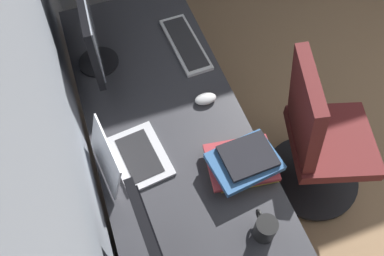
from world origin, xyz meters
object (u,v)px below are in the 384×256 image
Objects in this scene: laptop_leftmost at (126,157)px; book_stack_near at (244,162)px; mouse_spare at (206,99)px; coffee_mug at (265,228)px; drawer_pedestal at (198,251)px; keyboard_main at (185,44)px; office_chair at (317,142)px; monitor_secondary at (88,24)px.

laptop_leftmost reaches higher than book_stack_near.
book_stack_near reaches higher than mouse_spare.
mouse_spare is 0.67m from coffee_mug.
keyboard_main reaches higher than drawer_pedestal.
keyboard_main is 0.38m from mouse_spare.
monitor_secondary is at bearing 55.23° from office_chair.
monitor_secondary is 1.81× the size of book_stack_near.
laptop_leftmost is (0.36, 0.19, 0.43)m from drawer_pedestal.
office_chair is at bearing -93.82° from laptop_leftmost.
keyboard_main is at bearing -0.13° from book_stack_near.
mouse_spare is at bearing 3.97° from book_stack_near.
book_stack_near is at bearing -56.67° from drawer_pedestal.
drawer_pedestal is at bearing -151.62° from laptop_leftmost.
laptop_leftmost is at bearing 28.38° from drawer_pedestal.
monitor_secondary is at bearing 46.10° from mouse_spare.
drawer_pedestal is at bearing 164.21° from keyboard_main.
keyboard_main is 1.04m from coffee_mug.
drawer_pedestal is 2.26× the size of book_stack_near.
laptop_leftmost is 0.33× the size of office_chair.
office_chair is at bearing -141.24° from keyboard_main.
office_chair reaches higher than mouse_spare.
monitor_secondary reaches higher than coffee_mug.
drawer_pedestal is at bearing -168.92° from monitor_secondary.
laptop_leftmost is at bearing 67.67° from book_stack_near.
office_chair is (-0.06, -0.96, -0.32)m from laptop_leftmost.
keyboard_main is at bearing -94.03° from monitor_secondary.
drawer_pedestal is at bearing 110.83° from office_chair.
drawer_pedestal is 6.68× the size of mouse_spare.
coffee_mug is (-0.47, -0.41, 0.00)m from laptop_leftmost.
coffee_mug is 0.76m from office_chair.
office_chair is (-0.67, -0.96, -0.53)m from monitor_secondary.
monitor_secondary is at bearing 11.08° from drawer_pedestal.
monitor_secondary is (0.96, 0.19, 0.64)m from drawer_pedestal.
book_stack_near is (0.17, -0.26, 0.43)m from drawer_pedestal.
book_stack_near is at bearing 103.44° from office_chair.
keyboard_main is 0.76m from book_stack_near.
monitor_secondary reaches higher than book_stack_near.
book_stack_near reaches higher than keyboard_main.
laptop_leftmost is 1.05× the size of book_stack_near.
drawer_pedestal is at bearing 62.73° from coffee_mug.
mouse_spare is at bearing -65.41° from laptop_leftmost.
monitor_secondary reaches higher than mouse_spare.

